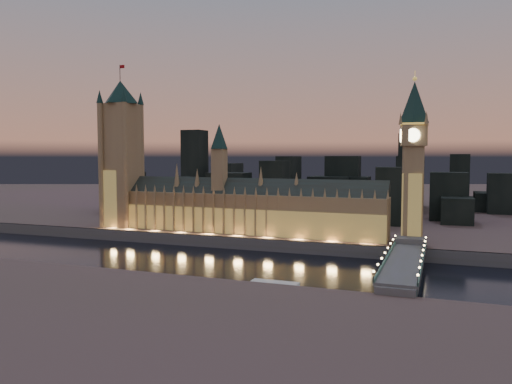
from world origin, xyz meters
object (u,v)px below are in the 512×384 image
(victoria_tower, at_px, (121,147))
(westminster_bridge, at_px, (405,266))
(palace_of_westminster, at_px, (244,207))
(river_boat, at_px, (275,288))
(elizabeth_tower, at_px, (413,148))

(victoria_tower, bearing_deg, westminster_bridge, -16.65)
(palace_of_westminster, distance_m, victoria_tower, 112.06)
(palace_of_westminster, height_order, river_boat, palace_of_westminster)
(palace_of_westminster, bearing_deg, river_boat, -61.62)
(elizabeth_tower, relative_size, westminster_bridge, 0.95)
(westminster_bridge, height_order, river_boat, westminster_bridge)
(palace_of_westminster, relative_size, elizabeth_tower, 1.87)
(westminster_bridge, relative_size, river_boat, 2.67)
(victoria_tower, height_order, elizabeth_tower, victoria_tower)
(westminster_bridge, bearing_deg, river_boat, -138.93)
(palace_of_westminster, distance_m, elizabeth_tower, 122.22)
(victoria_tower, relative_size, westminster_bridge, 1.11)
(westminster_bridge, distance_m, river_boat, 72.54)
(river_boat, bearing_deg, victoria_tower, 145.45)
(westminster_bridge, bearing_deg, palace_of_westminster, 150.56)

